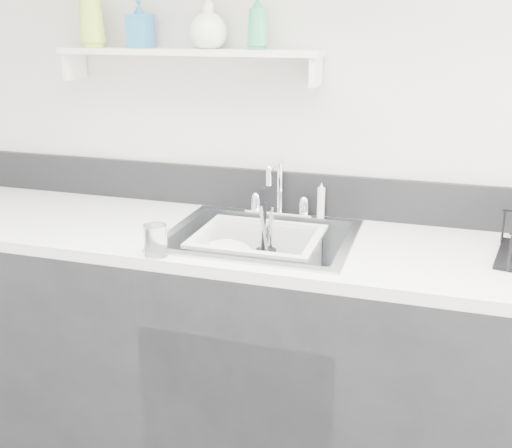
% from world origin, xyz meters
% --- Properties ---
extents(counter_run, '(3.20, 0.62, 0.92)m').
position_xyz_m(counter_run, '(0.00, 1.19, 0.46)').
color(counter_run, black).
rests_on(counter_run, ground).
extents(backsplash, '(3.20, 0.02, 0.16)m').
position_xyz_m(backsplash, '(0.00, 1.49, 1.00)').
color(backsplash, black).
rests_on(backsplash, counter_run).
extents(sink, '(0.64, 0.52, 0.20)m').
position_xyz_m(sink, '(0.00, 1.19, 0.83)').
color(sink, silver).
rests_on(sink, counter_run).
extents(faucet, '(0.26, 0.18, 0.23)m').
position_xyz_m(faucet, '(0.00, 1.44, 0.98)').
color(faucet, silver).
rests_on(faucet, counter_run).
extents(side_sprayer, '(0.03, 0.03, 0.14)m').
position_xyz_m(side_sprayer, '(0.16, 1.44, 0.99)').
color(side_sprayer, silver).
rests_on(side_sprayer, counter_run).
extents(wall_shelf, '(1.00, 0.16, 0.12)m').
position_xyz_m(wall_shelf, '(-0.35, 1.42, 1.51)').
color(wall_shelf, silver).
rests_on(wall_shelf, room_shell).
extents(wash_tub, '(0.52, 0.47, 0.17)m').
position_xyz_m(wash_tub, '(-0.01, 1.21, 0.84)').
color(wash_tub, silver).
rests_on(wash_tub, sink).
extents(plate_stack, '(0.27, 0.26, 0.11)m').
position_xyz_m(plate_stack, '(-0.11, 1.15, 0.80)').
color(plate_stack, white).
rests_on(plate_stack, wash_tub).
extents(utensil_cup, '(0.07, 0.07, 0.25)m').
position_xyz_m(utensil_cup, '(0.01, 1.22, 0.82)').
color(utensil_cup, black).
rests_on(utensil_cup, wash_tub).
extents(ladle, '(0.31, 0.21, 0.08)m').
position_xyz_m(ladle, '(-0.06, 1.21, 0.81)').
color(ladle, silver).
rests_on(ladle, wash_tub).
extents(tumbler_in_tub, '(0.07, 0.07, 0.09)m').
position_xyz_m(tumbler_in_tub, '(0.11, 1.19, 0.81)').
color(tumbler_in_tub, white).
rests_on(tumbler_in_tub, wash_tub).
extents(tumbler_counter, '(0.08, 0.08, 0.10)m').
position_xyz_m(tumbler_counter, '(-0.26, 0.92, 0.97)').
color(tumbler_counter, white).
rests_on(tumbler_counter, counter_run).
extents(bowl_small, '(0.11, 0.11, 0.03)m').
position_xyz_m(bowl_small, '(0.10, 1.13, 0.78)').
color(bowl_small, white).
rests_on(bowl_small, wash_tub).
extents(soap_bottle_a, '(0.11, 0.11, 0.25)m').
position_xyz_m(soap_bottle_a, '(-0.73, 1.40, 1.66)').
color(soap_bottle_a, '#BBE042').
rests_on(soap_bottle_a, wall_shelf).
extents(soap_bottle_b, '(0.08, 0.08, 0.18)m').
position_xyz_m(soap_bottle_b, '(-0.54, 1.42, 1.62)').
color(soap_bottle_b, teal).
rests_on(soap_bottle_b, wall_shelf).
extents(soap_bottle_c, '(0.14, 0.14, 0.17)m').
position_xyz_m(soap_bottle_c, '(-0.26, 1.42, 1.62)').
color(soap_bottle_c, silver).
rests_on(soap_bottle_c, wall_shelf).
extents(soap_bottle_d, '(0.09, 0.09, 0.19)m').
position_xyz_m(soap_bottle_d, '(-0.08, 1.41, 1.62)').
color(soap_bottle_d, '#329F72').
rests_on(soap_bottle_d, wall_shelf).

